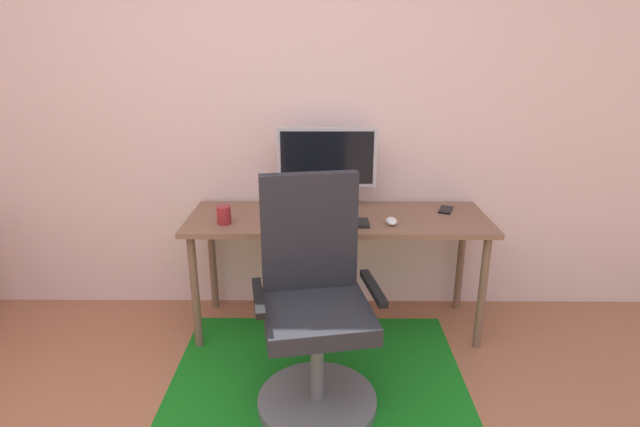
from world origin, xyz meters
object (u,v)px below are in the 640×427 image
Objects in this scene: coffee_cup at (224,215)px; office_chair at (315,319)px; monitor at (327,160)px; cell_phone at (446,210)px; keyboard at (329,223)px; computer_mouse at (391,221)px; desk at (338,228)px.

office_chair is (0.50, -0.54, -0.32)m from coffee_cup.
cell_phone is at bearing -2.89° from monitor.
keyboard is 0.60m from office_chair.
computer_mouse is 0.73m from office_chair.
office_chair reaches higher than computer_mouse.
desk is at bearing 68.52° from keyboard.
desk is 0.64m from coffee_cup.
cell_phone is (1.25, 0.23, -0.04)m from coffee_cup.
computer_mouse is 0.74× the size of cell_phone.
monitor reaches higher than keyboard.
computer_mouse is (0.34, 0.01, 0.01)m from keyboard.
coffee_cup reaches higher than cell_phone.
computer_mouse is at bearing -24.07° from desk.
monitor reaches higher than office_chair.
computer_mouse is 0.42m from cell_phone.
computer_mouse is (0.35, -0.27, -0.27)m from monitor.
computer_mouse is at bearing 42.65° from office_chair.
coffee_cup is 0.80m from office_chair.
cell_phone is (0.35, 0.24, -0.01)m from computer_mouse.
monitor is 5.87× the size of coffee_cup.
cell_phone is (0.69, 0.25, -0.00)m from keyboard.
monitor is 0.52m from computer_mouse.
office_chair is (-0.75, -0.78, -0.27)m from cell_phone.
monitor is at bearing 25.76° from coffee_cup.
office_chair is at bearing -47.38° from coffee_cup.
keyboard reaches higher than desk.
desk is 3.92× the size of keyboard.
desk is 16.23× the size of computer_mouse.
computer_mouse is at bearing -37.93° from monitor.
office_chair is at bearing -113.29° from cell_phone.
cell_phone is at bearing 34.04° from computer_mouse.
keyboard is at bearing -1.17° from coffee_cup.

